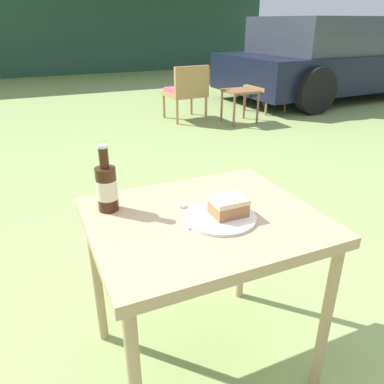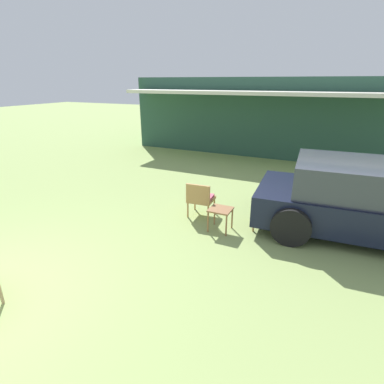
% 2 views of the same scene
% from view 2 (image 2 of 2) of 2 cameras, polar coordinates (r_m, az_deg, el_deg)
% --- Properties ---
extents(cabin_building, '(10.21, 5.33, 2.87)m').
position_cam_2_polar(cabin_building, '(13.45, 14.38, 14.31)').
color(cabin_building, '#284C3D').
rests_on(cabin_building, ground_plane).
extents(parked_car, '(3.91, 2.30, 1.37)m').
position_cam_2_polar(parked_car, '(6.36, 29.35, -1.32)').
color(parked_car, black).
rests_on(parked_car, ground_plane).
extents(wicker_chair_cushioned, '(0.55, 0.53, 0.76)m').
position_cam_2_polar(wicker_chair_cushioned, '(6.32, 1.62, -1.05)').
color(wicker_chair_cushioned, '#B2844C').
rests_on(wicker_chair_cushioned, ground_plane).
extents(wicker_chair_plain, '(0.62, 0.61, 0.76)m').
position_cam_2_polar(wicker_chair_plain, '(5.93, 13.98, -3.16)').
color(wicker_chair_plain, '#B2844C').
rests_on(wicker_chair_plain, ground_plane).
extents(garden_side_table, '(0.42, 0.40, 0.45)m').
position_cam_2_polar(garden_side_table, '(5.76, 5.45, -3.80)').
color(garden_side_table, brown).
rests_on(garden_side_table, ground_plane).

